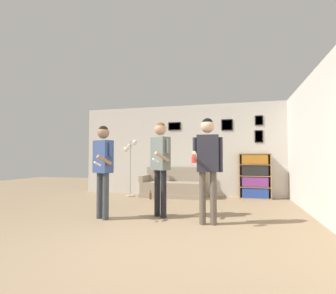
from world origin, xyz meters
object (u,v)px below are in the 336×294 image
Objects in this scene: bookshelf at (255,176)px; bottle_on_floor at (150,196)px; person_player_foreground_left at (103,161)px; person_player_foreground_center at (160,158)px; couch at (174,187)px; floor_lamp at (130,156)px; person_watcher_holding_cup at (208,158)px.

bottle_on_floor is at bearing -162.75° from bookshelf.
person_player_foreground_left is 1.06m from person_player_foreground_center.
floor_lamp is at bearing -168.03° from couch.
bottle_on_floor is (-0.49, -0.64, -0.19)m from couch.
floor_lamp reaches higher than bottle_on_floor.
bookshelf is (2.23, 0.20, 0.33)m from couch.
floor_lamp is 2.84m from person_player_foreground_left.
person_player_foreground_center reaches higher than bookshelf.
person_watcher_holding_cup reaches higher than couch.
person_player_foreground_center is (-1.88, -2.81, 0.50)m from bookshelf.
couch is 7.92× the size of bottle_on_floor.
person_watcher_holding_cup is at bearing -66.49° from couch.
person_watcher_holding_cup is at bearing -46.80° from floor_lamp.
couch is at bearing 97.78° from person_player_foreground_center.
bookshelf is at bearing 73.21° from person_watcher_holding_cup.
person_player_foreground_center reaches higher than floor_lamp.
bottle_on_floor is at bearing 127.61° from person_watcher_holding_cup.
person_player_foreground_left reaches higher than bottle_on_floor.
person_player_foreground_left reaches higher than bookshelf.
person_player_foreground_center is 0.98m from person_watcher_holding_cup.
bookshelf is at bearing 56.30° from person_player_foreground_center.
bottle_on_floor is (-0.85, 1.97, -1.02)m from person_player_foreground_center.
floor_lamp is 0.96× the size of person_player_foreground_left.
person_player_foreground_left is 0.95× the size of person_player_foreground_center.
floor_lamp is at bearing 133.20° from person_watcher_holding_cup.
couch is 0.83m from bottle_on_floor.
couch is 1.54m from floor_lamp.
person_player_foreground_center is at bearing -82.22° from couch.
floor_lamp is at bearing 124.20° from person_player_foreground_center.
person_watcher_holding_cup is at bearing -106.79° from bookshelf.
bottle_on_floor is (-1.77, 2.30, -1.01)m from person_watcher_holding_cup.
person_player_foreground_left is 0.95× the size of person_watcher_holding_cup.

